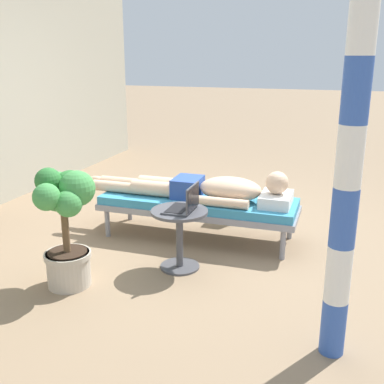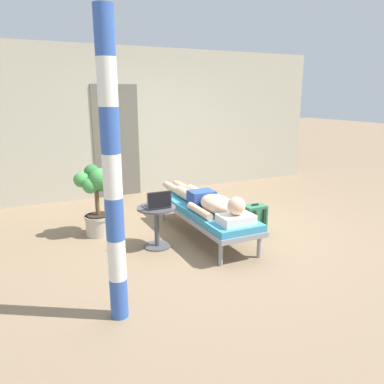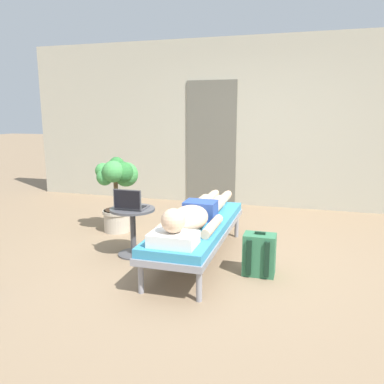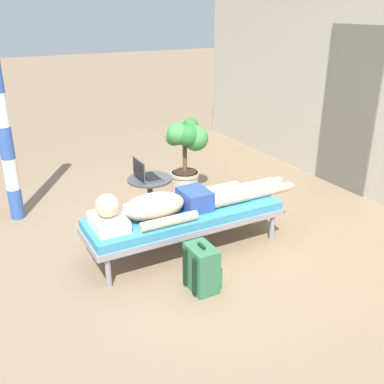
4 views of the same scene
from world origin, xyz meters
name	(u,v)px [view 4 (image 4 of 4)]	position (x,y,z in m)	size (l,w,h in m)	color
ground_plane	(195,253)	(0.00, 0.00, 0.00)	(40.00, 40.00, 0.00)	#8C7256
house_door_panel	(349,111)	(-0.62, 2.55, 1.02)	(0.84, 0.03, 2.04)	#625F54
lounge_chair	(185,217)	(-0.12, -0.05, 0.35)	(0.62, 1.95, 0.42)	gray
person_reclining	(177,203)	(-0.12, -0.13, 0.52)	(0.53, 2.17, 0.32)	white
side_table	(150,193)	(-0.83, -0.11, 0.36)	(0.48, 0.48, 0.52)	#4C4C51
laptop	(145,174)	(-0.83, -0.16, 0.58)	(0.31, 0.24, 0.23)	#4C4C51
backpack	(202,268)	(0.54, -0.24, 0.20)	(0.30, 0.26, 0.42)	#33724C
potted_plant	(186,149)	(-1.38, 0.63, 0.60)	(0.54, 0.50, 0.96)	#BFB29E
porch_post	(0,110)	(-1.66, -1.40, 1.24)	(0.15, 0.15, 2.48)	#3359B2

